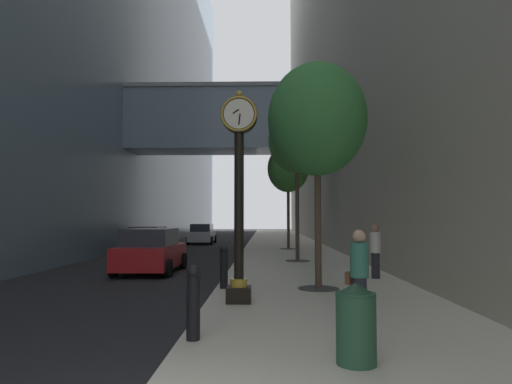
{
  "coord_description": "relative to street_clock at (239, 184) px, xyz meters",
  "views": [
    {
      "loc": [
        1.36,
        -3.2,
        2.03
      ],
      "look_at": [
        0.83,
        21.62,
        3.49
      ],
      "focal_mm": 31.57,
      "sensor_mm": 36.0,
      "label": 1
    }
  ],
  "objects": [
    {
      "name": "pedestrian_walking",
      "position": [
        2.35,
        -1.73,
        -1.78
      ],
      "size": [
        0.48,
        0.52,
        1.68
      ],
      "color": "#23232D",
      "rests_on": "sidewalk_right"
    },
    {
      "name": "building_block_left",
      "position": [
        -12.42,
        22.94,
        15.41
      ],
      "size": [
        22.1,
        80.0,
        36.55
      ],
      "color": "slate",
      "rests_on": "ground"
    },
    {
      "name": "ground_plane",
      "position": [
        -0.76,
        19.97,
        -2.8
      ],
      "size": [
        110.0,
        110.0,
        0.0
      ],
      "primitive_type": "plane",
      "color": "black",
      "rests_on": "ground"
    },
    {
      "name": "trash_bin",
      "position": [
        1.78,
        -4.26,
        -2.12
      ],
      "size": [
        0.53,
        0.53,
        1.05
      ],
      "color": "#234C33",
      "rests_on": "sidewalk_right"
    },
    {
      "name": "street_clock",
      "position": [
        0.0,
        0.0,
        0.0
      ],
      "size": [
        0.84,
        0.55,
        4.84
      ],
      "color": "black",
      "rests_on": "sidewalk_right"
    },
    {
      "name": "bollard_third",
      "position": [
        -0.52,
        2.02,
        -2.06
      ],
      "size": [
        0.22,
        0.22,
        1.16
      ],
      "color": "black",
      "rests_on": "sidewalk_right"
    },
    {
      "name": "car_grey_mid",
      "position": [
        -5.83,
        14.52,
        -2.03
      ],
      "size": [
        2.07,
        4.68,
        1.58
      ],
      "color": "slate",
      "rests_on": "ground"
    },
    {
      "name": "street_tree_mid_near",
      "position": [
        2.02,
        9.89,
        2.72
      ],
      "size": [
        2.58,
        2.58,
        6.89
      ],
      "color": "#333335",
      "rests_on": "sidewalk_right"
    },
    {
      "name": "street_tree_near",
      "position": [
        2.02,
        2.0,
        1.93
      ],
      "size": [
        2.71,
        2.71,
        6.16
      ],
      "color": "#333335",
      "rests_on": "sidewalk_right"
    },
    {
      "name": "car_red_near",
      "position": [
        -3.68,
        6.6,
        -2.0
      ],
      "size": [
        2.13,
        4.08,
        1.65
      ],
      "color": "#AD191E",
      "rests_on": "ground"
    },
    {
      "name": "street_tree_mid_far",
      "position": [
        2.02,
        17.78,
        2.32
      ],
      "size": [
        2.59,
        2.59,
        6.49
      ],
      "color": "#333335",
      "rests_on": "sidewalk_right"
    },
    {
      "name": "pedestrian_by_clock",
      "position": [
        4.07,
        4.14,
        -1.76
      ],
      "size": [
        0.46,
        0.46,
        1.69
      ],
      "color": "#23232D",
      "rests_on": "sidewalk_right"
    },
    {
      "name": "sidewalk_right",
      "position": [
        2.03,
        22.97,
        -2.73
      ],
      "size": [
        5.56,
        80.0,
        0.14
      ],
      "primitive_type": "cube",
      "color": "beige",
      "rests_on": "ground"
    },
    {
      "name": "bollard_nearest",
      "position": [
        -0.52,
        -3.14,
        -2.06
      ],
      "size": [
        0.22,
        0.22,
        1.16
      ],
      "color": "black",
      "rests_on": "sidewalk_right"
    },
    {
      "name": "car_white_far",
      "position": [
        -4.47,
        25.76,
        -2.03
      ],
      "size": [
        1.99,
        4.13,
        1.59
      ],
      "color": "silver",
      "rests_on": "ground"
    }
  ]
}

